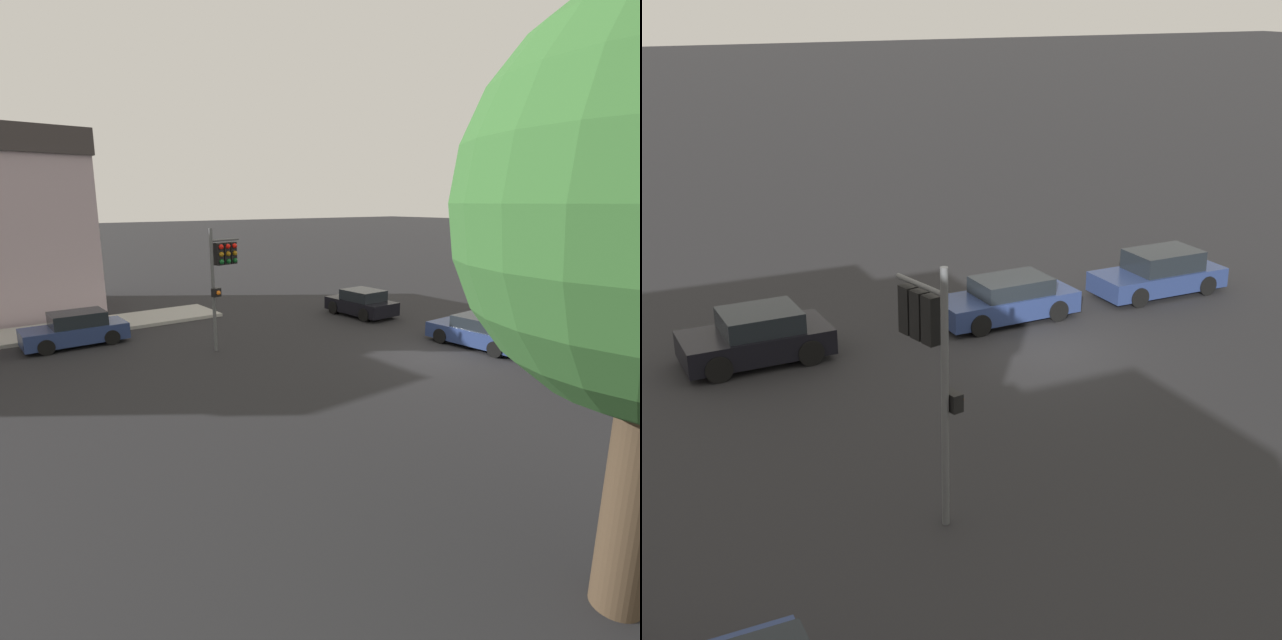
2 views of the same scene
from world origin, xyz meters
TOP-DOWN VIEW (x-y plane):
  - ground_plane at (0.00, 0.00)m, footprint 300.00×300.00m
  - traffic_signal at (6.17, 6.33)m, footprint 0.81×1.54m
  - crossing_car_0 at (-0.19, -2.37)m, footprint 4.36×1.93m
  - crossing_car_1 at (-5.89, -2.42)m, footprint 4.43×1.94m
  - crossing_car_2 at (7.39, -2.49)m, footprint 3.99×2.12m

SIDE VIEW (x-z plane):
  - ground_plane at x=0.00m, z-range 0.00..0.00m
  - crossing_car_0 at x=-0.19m, z-range -0.03..1.30m
  - crossing_car_1 at x=-5.89m, z-range -0.05..1.41m
  - crossing_car_2 at x=7.39m, z-range -0.03..1.40m
  - traffic_signal at x=6.17m, z-range 1.07..6.11m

